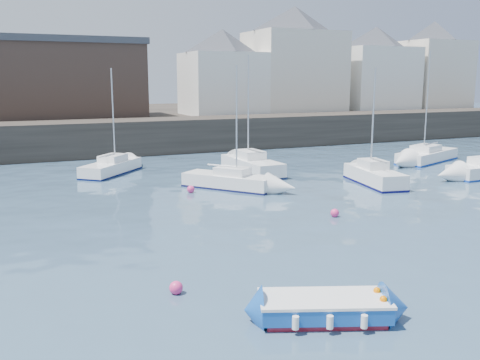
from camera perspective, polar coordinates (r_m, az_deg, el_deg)
name	(u,v)px	position (r m, az deg, el deg)	size (l,w,h in m)	color
water	(394,292)	(17.83, 16.11, -11.39)	(220.00, 220.00, 0.00)	#2D4760
quay_wall	(137,136)	(49.02, -10.97, 4.59)	(90.00, 5.00, 3.00)	#28231E
land_strip	(102,123)	(66.62, -14.48, 5.94)	(90.00, 32.00, 2.80)	#28231E
bldg_east_a	(294,59)	(62.69, 5.79, 12.72)	(13.36, 13.36, 11.80)	beige
bldg_east_b	(375,68)	(68.35, 14.20, 11.50)	(11.88, 11.88, 9.95)	white
bldg_east_c	(432,65)	(74.21, 19.83, 11.50)	(11.14, 11.14, 10.95)	beige
bldg_east_d	(223,71)	(58.28, -1.87, 11.50)	(11.14, 11.14, 8.95)	white
warehouse	(55,78)	(55.74, -19.17, 10.19)	(16.40, 10.40, 7.60)	#3D2D26
blue_dinghy	(324,307)	(15.34, 8.92, -13.27)	(3.90, 2.75, 0.68)	maroon
sailboat_b	(229,181)	(32.61, -1.19, -0.06)	(4.98, 5.64, 7.37)	white
sailboat_c	(374,176)	(34.91, 14.11, 0.47)	(2.77, 5.76, 7.28)	white
sailboat_f	(252,165)	(37.83, 1.26, 1.60)	(2.24, 6.39, 8.22)	white
sailboat_g	(427,155)	(45.81, 19.33, 2.49)	(7.21, 4.64, 8.71)	white
sailboat_h	(111,167)	(38.70, -13.55, 1.36)	(5.11, 5.48, 7.32)	white
buoy_near	(176,294)	(17.14, -6.82, -11.94)	(0.43, 0.43, 0.43)	#F1347E
buoy_mid	(335,217)	(26.40, 10.06, -3.88)	(0.42, 0.42, 0.42)	#F1347E
buoy_far	(191,193)	(31.58, -5.27, -1.34)	(0.44, 0.44, 0.44)	#F1347E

